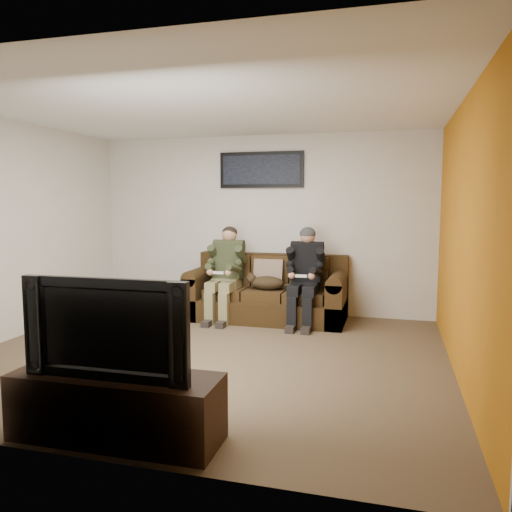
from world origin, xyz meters
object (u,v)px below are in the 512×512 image
(person_right, at_px, (305,270))
(tv_stand, at_px, (116,407))
(cat, at_px, (266,282))
(television, at_px, (114,325))
(framed_poster, at_px, (261,170))
(person_left, at_px, (226,268))
(sofa, at_px, (268,295))

(person_right, distance_m, tv_stand, 3.70)
(cat, distance_m, television, 3.63)
(framed_poster, bearing_deg, person_left, -122.24)
(cat, height_order, tv_stand, cat)
(sofa, xyz_separation_m, framed_poster, (-0.20, 0.39, 1.76))
(cat, bearing_deg, framed_poster, 111.06)
(person_right, distance_m, framed_poster, 1.67)
(sofa, bearing_deg, person_right, -17.97)
(sofa, bearing_deg, tv_stand, -92.05)
(person_right, height_order, tv_stand, person_right)
(framed_poster, relative_size, tv_stand, 0.85)
(cat, height_order, television, television)
(person_left, bearing_deg, television, -83.26)
(sofa, relative_size, person_right, 1.67)
(person_left, xyz_separation_m, cat, (0.57, 0.02, -0.19))
(person_left, height_order, person_right, person_right)
(sofa, xyz_separation_m, television, (-0.13, -3.78, 0.47))
(person_right, bearing_deg, television, -100.93)
(person_left, bearing_deg, cat, 2.15)
(framed_poster, height_order, tv_stand, framed_poster)
(person_right, xyz_separation_m, tv_stand, (-0.69, -3.60, -0.50))
(sofa, distance_m, tv_stand, 3.78)
(tv_stand, bearing_deg, framed_poster, 90.11)
(framed_poster, bearing_deg, television, -89.11)
(sofa, height_order, television, television)
(framed_poster, height_order, television, framed_poster)
(person_left, bearing_deg, person_right, 0.02)
(cat, relative_size, television, 0.55)
(person_right, xyz_separation_m, framed_poster, (-0.76, 0.57, 1.37))
(person_right, distance_m, cat, 0.58)
(framed_poster, bearing_deg, cat, -68.94)
(tv_stand, distance_m, television, 0.57)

